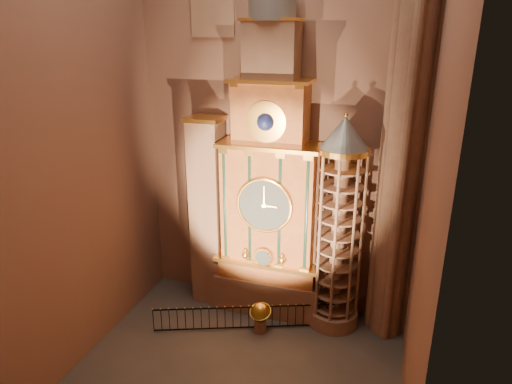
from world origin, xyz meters
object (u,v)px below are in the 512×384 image
(portrait_tower, at_px, (208,212))
(iron_railing, at_px, (245,318))
(astronomical_clock, at_px, (270,192))
(stair_turret, at_px, (339,228))
(celestial_globe, at_px, (260,315))

(portrait_tower, bearing_deg, iron_railing, -38.72)
(iron_railing, bearing_deg, astronomical_clock, 74.52)
(portrait_tower, xyz_separation_m, stair_turret, (6.90, -0.28, 0.12))
(portrait_tower, bearing_deg, astronomical_clock, -0.29)
(stair_turret, bearing_deg, iron_railing, -154.60)
(astronomical_clock, height_order, celestial_globe, astronomical_clock)
(astronomical_clock, height_order, portrait_tower, astronomical_clock)
(iron_railing, bearing_deg, stair_turret, 25.40)
(portrait_tower, relative_size, stair_turret, 0.94)
(astronomical_clock, relative_size, celestial_globe, 10.50)
(astronomical_clock, relative_size, iron_railing, 1.97)
(stair_turret, bearing_deg, portrait_tower, 177.67)
(stair_turret, distance_m, iron_railing, 6.47)
(portrait_tower, bearing_deg, celestial_globe, -30.96)
(astronomical_clock, relative_size, stair_turret, 1.55)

